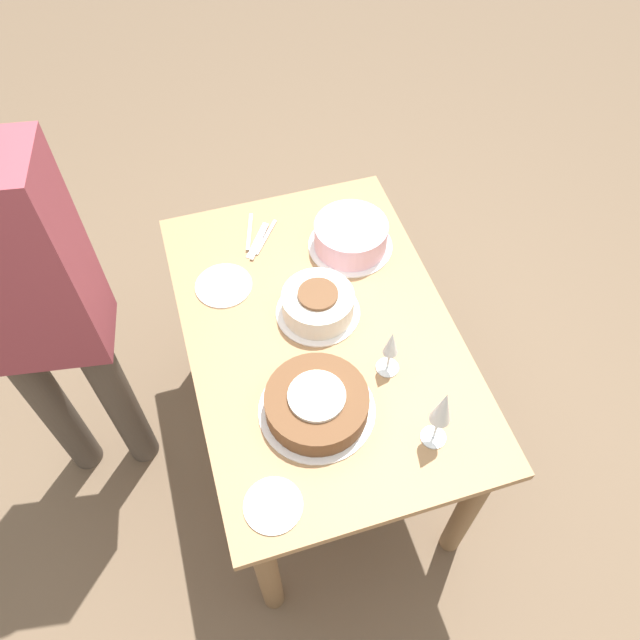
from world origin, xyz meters
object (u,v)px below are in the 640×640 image
(cake_back_decorated, at_px, (351,236))
(person_cutting, at_px, (20,300))
(cake_front_chocolate, at_px, (317,404))
(wine_glass_far, at_px, (391,346))
(cake_center_white, at_px, (318,304))
(wine_glass_near, at_px, (443,409))

(cake_back_decorated, height_order, person_cutting, person_cutting)
(cake_front_chocolate, distance_m, wine_glass_far, 0.26)
(cake_center_white, distance_m, cake_back_decorated, 0.30)
(cake_front_chocolate, height_order, person_cutting, person_cutting)
(cake_center_white, distance_m, wine_glass_near, 0.54)
(cake_front_chocolate, xyz_separation_m, wine_glass_near, (0.17, 0.28, 0.13))
(cake_back_decorated, xyz_separation_m, wine_glass_near, (0.74, -0.01, 0.12))
(cake_center_white, height_order, person_cutting, person_cutting)
(cake_center_white, height_order, cake_back_decorated, cake_back_decorated)
(cake_front_chocolate, relative_size, wine_glass_near, 1.37)
(cake_front_chocolate, height_order, cake_back_decorated, cake_back_decorated)
(cake_back_decorated, distance_m, person_cutting, 1.02)
(wine_glass_far, bearing_deg, wine_glass_near, 9.55)
(cake_center_white, bearing_deg, person_cutting, -97.50)
(cake_center_white, bearing_deg, cake_back_decorated, 141.93)
(cake_center_white, height_order, cake_front_chocolate, cake_center_white)
(person_cutting, bearing_deg, cake_center_white, 1.53)
(cake_center_white, xyz_separation_m, person_cutting, (-0.11, -0.80, 0.19))
(cake_center_white, xyz_separation_m, wine_glass_near, (0.50, 0.18, 0.12))
(cake_front_chocolate, relative_size, wine_glass_far, 1.84)
(cake_front_chocolate, distance_m, wine_glass_near, 0.35)
(wine_glass_near, xyz_separation_m, wine_glass_far, (-0.24, -0.04, -0.05))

